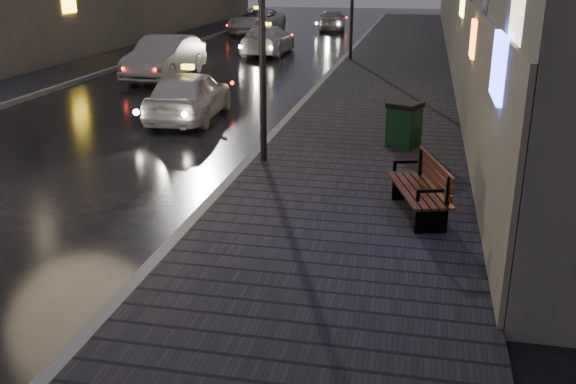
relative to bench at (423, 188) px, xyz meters
name	(u,v)px	position (x,y,z in m)	size (l,w,h in m)	color
ground	(25,288)	(-5.22, -3.48, -0.62)	(120.00, 120.00, 0.00)	black
sidewalk	(395,65)	(-1.32, 17.52, -0.55)	(4.60, 58.00, 0.15)	black
curb	(339,64)	(-3.72, 17.52, -0.55)	(0.20, 58.00, 0.15)	slate
sidewalk_far	(121,57)	(-13.92, 17.52, -0.55)	(2.40, 58.00, 0.15)	black
curb_far	(147,58)	(-12.62, 17.52, -0.55)	(0.20, 58.00, 0.15)	slate
bench	(423,188)	(0.00, 0.00, 0.00)	(1.13, 1.96, 0.95)	black
trash_bin	(404,124)	(-0.48, 4.32, 0.04)	(0.89, 0.89, 1.02)	black
taxi_near	(189,95)	(-6.50, 6.51, 0.08)	(1.65, 4.11, 1.40)	silver
car_left_mid	(165,57)	(-9.83, 12.93, 0.16)	(1.67, 4.79, 1.58)	#93929A
taxi_mid	(268,40)	(-7.61, 20.41, 0.06)	(1.92, 4.72, 1.37)	silver
taxi_far	(257,21)	(-10.67, 30.16, 0.13)	(2.51, 5.45, 1.51)	silver
car_far	(332,20)	(-6.23, 32.79, 0.07)	(1.63, 4.06, 1.38)	#94959C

